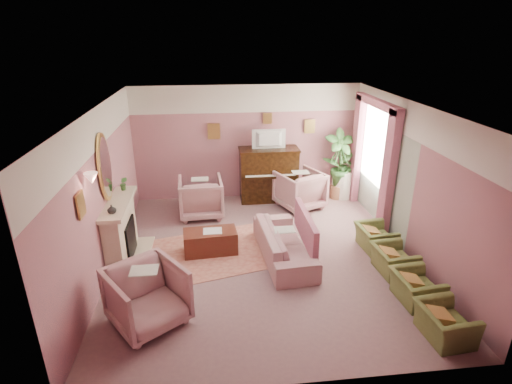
{
  "coord_description": "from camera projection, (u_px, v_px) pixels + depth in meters",
  "views": [
    {
      "loc": [
        -0.85,
        -6.52,
        3.97
      ],
      "look_at": [
        -0.07,
        0.4,
        1.14
      ],
      "focal_mm": 28.0,
      "sensor_mm": 36.0,
      "label": 1
    }
  ],
  "objects": [
    {
      "name": "floor",
      "position": [
        262.0,
        255.0,
        7.59
      ],
      "size": [
        5.5,
        6.0,
        0.01
      ],
      "primitive_type": "cube",
      "color": "#805F62",
      "rests_on": "ground"
    },
    {
      "name": "ceiling",
      "position": [
        263.0,
        107.0,
        6.54
      ],
      "size": [
        5.5,
        6.0,
        0.01
      ],
      "primitive_type": "cube",
      "color": "beige",
      "rests_on": "wall_back"
    },
    {
      "name": "wall_back",
      "position": [
        247.0,
        143.0,
        9.82
      ],
      "size": [
        5.5,
        0.02,
        2.8
      ],
      "primitive_type": "cube",
      "color": "#7D5364",
      "rests_on": "floor"
    },
    {
      "name": "wall_front",
      "position": [
        298.0,
        287.0,
        4.3
      ],
      "size": [
        5.5,
        0.02,
        2.8
      ],
      "primitive_type": "cube",
      "color": "#7D5364",
      "rests_on": "floor"
    },
    {
      "name": "wall_left",
      "position": [
        102.0,
        193.0,
        6.78
      ],
      "size": [
        0.02,
        6.0,
        2.8
      ],
      "primitive_type": "cube",
      "color": "#7D5364",
      "rests_on": "floor"
    },
    {
      "name": "wall_right",
      "position": [
        410.0,
        181.0,
        7.35
      ],
      "size": [
        0.02,
        6.0,
        2.8
      ],
      "primitive_type": "cube",
      "color": "#7D5364",
      "rests_on": "floor"
    },
    {
      "name": "picture_rail_band",
      "position": [
        247.0,
        99.0,
        9.41
      ],
      "size": [
        5.5,
        0.01,
        0.65
      ],
      "primitive_type": "cube",
      "color": "silver",
      "rests_on": "wall_back"
    },
    {
      "name": "stripe_panel",
      "position": [
        379.0,
        174.0,
        8.67
      ],
      "size": [
        0.01,
        3.0,
        2.15
      ],
      "primitive_type": "cube",
      "color": "#9AA896",
      "rests_on": "wall_right"
    },
    {
      "name": "fireplace_surround",
      "position": [
        121.0,
        232.0,
        7.3
      ],
      "size": [
        0.3,
        1.4,
        1.1
      ],
      "primitive_type": "cube",
      "color": "beige",
      "rests_on": "floor"
    },
    {
      "name": "fireplace_inset",
      "position": [
        127.0,
        239.0,
        7.36
      ],
      "size": [
        0.18,
        0.72,
        0.68
      ],
      "primitive_type": "cube",
      "color": "black",
      "rests_on": "floor"
    },
    {
      "name": "fire_ember",
      "position": [
        131.0,
        247.0,
        7.43
      ],
      "size": [
        0.06,
        0.54,
        0.1
      ],
      "primitive_type": "cube",
      "color": "orange",
      "rests_on": "floor"
    },
    {
      "name": "mantel_shelf",
      "position": [
        118.0,
        203.0,
        7.08
      ],
      "size": [
        0.4,
        1.55,
        0.07
      ],
      "primitive_type": "cube",
      "color": "beige",
      "rests_on": "fireplace_surround"
    },
    {
      "name": "hearth",
      "position": [
        135.0,
        257.0,
        7.52
      ],
      "size": [
        0.55,
        1.5,
        0.02
      ],
      "primitive_type": "cube",
      "color": "beige",
      "rests_on": "floor"
    },
    {
      "name": "mirror_frame",
      "position": [
        105.0,
        167.0,
        6.81
      ],
      "size": [
        0.04,
        0.72,
        1.2
      ],
      "primitive_type": "ellipsoid",
      "color": "tan",
      "rests_on": "wall_left"
    },
    {
      "name": "mirror_glass",
      "position": [
        106.0,
        167.0,
        6.82
      ],
      "size": [
        0.01,
        0.6,
        1.06
      ],
      "primitive_type": "ellipsoid",
      "color": "silver",
      "rests_on": "wall_left"
    },
    {
      "name": "sconce_shade",
      "position": [
        91.0,
        178.0,
        5.79
      ],
      "size": [
        0.2,
        0.2,
        0.16
      ],
      "primitive_type": "cone",
      "color": "#FCB29D",
      "rests_on": "wall_left"
    },
    {
      "name": "piano",
      "position": [
        269.0,
        175.0,
        9.86
      ],
      "size": [
        1.4,
        0.6,
        1.3
      ],
      "primitive_type": "cube",
      "color": "black",
      "rests_on": "floor"
    },
    {
      "name": "piano_keyshelf",
      "position": [
        271.0,
        177.0,
        9.51
      ],
      "size": [
        1.3,
        0.12,
        0.06
      ],
      "primitive_type": "cube",
      "color": "black",
      "rests_on": "piano"
    },
    {
      "name": "piano_keys",
      "position": [
        271.0,
        176.0,
        9.5
      ],
      "size": [
        1.2,
        0.08,
        0.02
      ],
      "primitive_type": "cube",
      "color": "white",
      "rests_on": "piano"
    },
    {
      "name": "piano_top",
      "position": [
        269.0,
        149.0,
        9.62
      ],
      "size": [
        1.45,
        0.65,
        0.04
      ],
      "primitive_type": "cube",
      "color": "black",
      "rests_on": "piano"
    },
    {
      "name": "television",
      "position": [
        269.0,
        138.0,
        9.46
      ],
      "size": [
        0.8,
        0.12,
        0.48
      ],
      "primitive_type": "imported",
      "color": "black",
      "rests_on": "piano"
    },
    {
      "name": "print_back_left",
      "position": [
        214.0,
        131.0,
        9.58
      ],
      "size": [
        0.3,
        0.03,
        0.38
      ],
      "primitive_type": "cube",
      "color": "tan",
      "rests_on": "wall_back"
    },
    {
      "name": "print_back_right",
      "position": [
        310.0,
        126.0,
        9.81
      ],
      "size": [
        0.26,
        0.03,
        0.34
      ],
      "primitive_type": "cube",
      "color": "tan",
      "rests_on": "wall_back"
    },
    {
      "name": "print_back_mid",
      "position": [
        268.0,
        118.0,
        9.61
      ],
      "size": [
        0.22,
        0.03,
        0.26
      ],
      "primitive_type": "cube",
      "color": "tan",
      "rests_on": "wall_back"
    },
    {
      "name": "print_left_wall",
      "position": [
        81.0,
        205.0,
        5.55
      ],
      "size": [
        0.03,
        0.28,
        0.36
      ],
      "primitive_type": "cube",
      "color": "tan",
      "rests_on": "wall_left"
    },
    {
      "name": "window_blind",
      "position": [
        377.0,
        143.0,
        8.66
      ],
      "size": [
        0.03,
        1.4,
        1.8
      ],
      "primitive_type": "cube",
      "color": "beige",
      "rests_on": "wall_right"
    },
    {
      "name": "curtain_left",
      "position": [
        389.0,
        175.0,
        7.95
      ],
      "size": [
        0.16,
        0.34,
        2.6
      ],
      "primitive_type": "cube",
      "color": "#9E5268",
      "rests_on": "floor"
    },
    {
      "name": "curtain_right",
      "position": [
        357.0,
        149.0,
        9.65
      ],
      "size": [
        0.16,
        0.34,
        2.6
      ],
      "primitive_type": "cube",
      "color": "#9E5268",
      "rests_on": "floor"
    },
    {
      "name": "pelmet",
      "position": [
        378.0,
        103.0,
        8.33
      ],
      "size": [
        0.16,
        2.2,
        0.16
      ],
      "primitive_type": "cube",
      "color": "#9E5268",
      "rests_on": "wall_right"
    },
    {
      "name": "mantel_plant",
      "position": [
        124.0,
        183.0,
        7.53
      ],
      "size": [
        0.16,
        0.16,
        0.28
      ],
      "primitive_type": "imported",
      "color": "#30612A",
      "rests_on": "mantel_shelf"
    },
    {
      "name": "mantel_vase",
      "position": [
        112.0,
        209.0,
        6.58
      ],
      "size": [
        0.16,
        0.16,
        0.16
      ],
      "primitive_type": "imported",
      "color": "silver",
      "rests_on": "mantel_shelf"
    },
    {
      "name": "area_rug",
      "position": [
        216.0,
        252.0,
        7.69
      ],
      "size": [
        2.85,
        2.34,
        0.01
      ],
      "primitive_type": "cube",
      "rotation": [
        0.0,
        0.0,
        0.24
      ],
      "color": "#B06858",
      "rests_on": "floor"
    },
    {
      "name": "coffee_table",
      "position": [
        210.0,
        242.0,
        7.62
      ],
      "size": [
        1.04,
        0.58,
        0.45
      ],
      "primitive_type": "cube",
      "rotation": [
        0.0,
        0.0,
        0.08
      ],
      "color": "#4D2015",
      "rests_on": "floor"
    },
    {
      "name": "table_paper",
      "position": [
        213.0,
        231.0,
        7.54
      ],
      "size": [
        0.35,
        0.28,
        0.01
      ],
      "primitive_type": "cube",
      "color": "silver",
      "rests_on": "coffee_table"
    },
    {
      "name": "sofa",
      "position": [
        284.0,
        238.0,
        7.38
      ],
      "size": [
        0.67,
        2.02,
        0.82
      ],
      "primitive_type": "imported",
      "color": "tan",
      "rests_on": "floor"
    },
    {
      "name": "sofa_throw",
      "position": [
        306.0,
        228.0,
        7.35
      ],
      "size": [
        0.1,
        1.53,
        0.56
      ],
      "primitive_type": "cube",
      "color": "#9E5268",
      "rests_on": "sofa"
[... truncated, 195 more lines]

